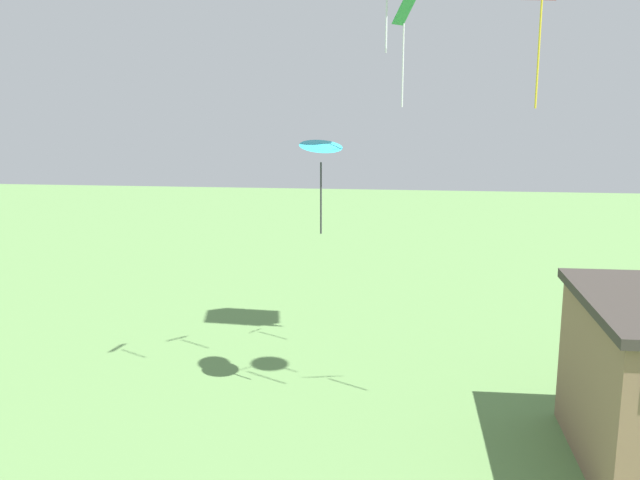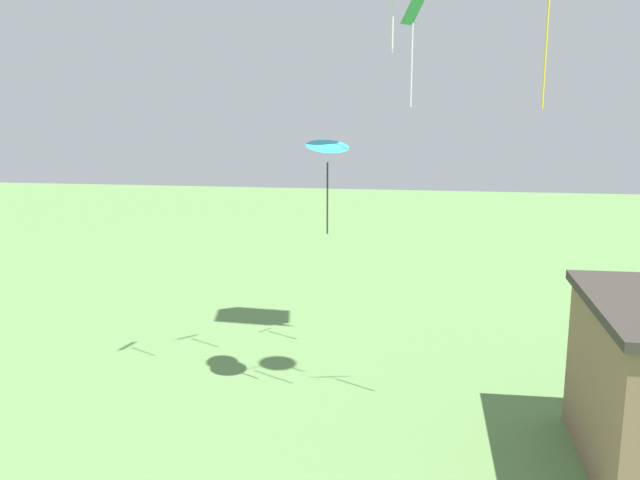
{
  "view_description": "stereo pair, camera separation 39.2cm",
  "coord_description": "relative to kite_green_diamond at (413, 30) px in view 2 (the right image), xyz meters",
  "views": [
    {
      "loc": [
        1.47,
        -6.39,
        9.15
      ],
      "look_at": [
        0.0,
        7.07,
        6.29
      ],
      "focal_mm": 40.0,
      "sensor_mm": 36.0,
      "label": 1
    },
    {
      "loc": [
        1.86,
        -6.34,
        9.15
      ],
      "look_at": [
        0.0,
        7.07,
        6.29
      ],
      "focal_mm": 40.0,
      "sensor_mm": 36.0,
      "label": 2
    }
  ],
  "objects": [
    {
      "name": "kite_cyan_delta",
      "position": [
        -2.22,
        -2.88,
        -3.32
      ],
      "size": [
        1.6,
        1.6,
        2.7
      ],
      "color": "#2DB2C6"
    },
    {
      "name": "kite_green_diamond",
      "position": [
        0.0,
        0.0,
        0.0
      ],
      "size": [
        0.75,
        0.81,
        3.25
      ],
      "color": "green"
    }
  ]
}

